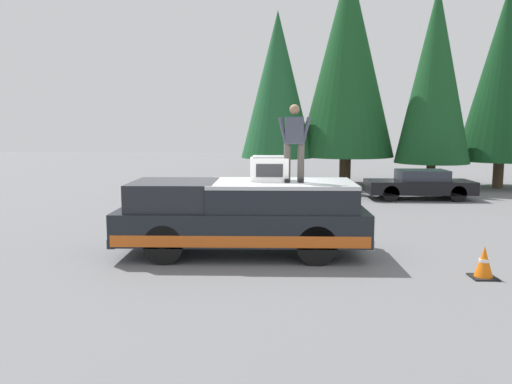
{
  "coord_description": "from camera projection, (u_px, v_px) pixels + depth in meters",
  "views": [
    {
      "loc": [
        -11.13,
        0.02,
        2.88
      ],
      "look_at": [
        0.62,
        0.31,
        1.35
      ],
      "focal_mm": 35.78,
      "sensor_mm": 36.0,
      "label": 1
    }
  ],
  "objects": [
    {
      "name": "conifer_left",
      "position": [
        435.0,
        75.0,
        22.62
      ],
      "size": [
        3.3,
        3.3,
        9.06
      ],
      "color": "#4C3826",
      "rests_on": "ground"
    },
    {
      "name": "traffic_cone",
      "position": [
        484.0,
        263.0,
        9.68
      ],
      "size": [
        0.47,
        0.47,
        0.62
      ],
      "color": "black",
      "rests_on": "ground"
    },
    {
      "name": "conifer_far_left",
      "position": [
        504.0,
        75.0,
        23.27
      ],
      "size": [
        3.91,
        3.91,
        9.11
      ],
      "color": "#4C3826",
      "rests_on": "ground"
    },
    {
      "name": "compressor_unit",
      "position": [
        269.0,
        169.0,
        11.43
      ],
      "size": [
        0.65,
        0.84,
        0.56
      ],
      "color": "white",
      "rests_on": "pickup_truck"
    },
    {
      "name": "pickup_truck",
      "position": [
        242.0,
        216.0,
        11.42
      ],
      "size": [
        2.01,
        5.54,
        1.65
      ],
      "color": "black",
      "rests_on": "ground"
    },
    {
      "name": "conifer_center_right",
      "position": [
        278.0,
        85.0,
        23.75
      ],
      "size": [
        3.4,
        3.4,
        8.14
      ],
      "color": "#4C3826",
      "rests_on": "ground"
    },
    {
      "name": "conifer_center_left",
      "position": [
        347.0,
        60.0,
        24.05
      ],
      "size": [
        4.55,
        4.55,
        10.55
      ],
      "color": "#4C3826",
      "rests_on": "ground"
    },
    {
      "name": "parked_car_black",
      "position": [
        420.0,
        185.0,
        20.1
      ],
      "size": [
        1.64,
        4.1,
        1.16
      ],
      "color": "black",
      "rests_on": "ground"
    },
    {
      "name": "ground_plane",
      "position": [
        269.0,
        255.0,
        11.4
      ],
      "size": [
        90.0,
        90.0,
        0.0
      ],
      "primitive_type": "plane",
      "color": "slate"
    },
    {
      "name": "person_on_truck_bed",
      "position": [
        294.0,
        141.0,
        11.09
      ],
      "size": [
        0.29,
        0.72,
        1.69
      ],
      "color": "#423D38",
      "rests_on": "pickup_truck"
    }
  ]
}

